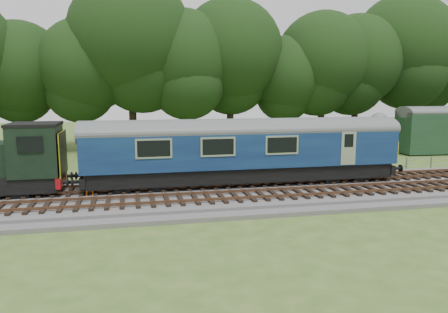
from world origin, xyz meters
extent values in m
plane|color=#3C6023|center=(0.00, 0.00, 0.00)|extent=(120.00, 120.00, 0.00)
cube|color=#4C4C4F|center=(0.00, 0.00, 0.17)|extent=(70.00, 7.00, 0.35)
cube|color=brown|center=(0.00, 0.68, 0.49)|extent=(66.50, 0.07, 0.14)
cube|color=brown|center=(0.00, 2.12, 0.49)|extent=(66.50, 0.07, 0.14)
cube|color=brown|center=(0.00, -2.32, 0.49)|extent=(66.50, 0.07, 0.14)
cube|color=brown|center=(0.00, -0.88, 0.49)|extent=(66.50, 0.07, 0.14)
cube|color=black|center=(1.22, 1.40, 1.06)|extent=(17.46, 2.52, 0.85)
cube|color=#0E1F4D|center=(1.22, 1.40, 2.48)|extent=(18.00, 2.80, 2.05)
cube|color=yellow|center=(10.24, 1.40, 2.11)|extent=(0.06, 2.74, 1.30)
cube|color=black|center=(7.22, 1.40, 0.86)|extent=(2.60, 2.00, 0.55)
cube|color=black|center=(-4.78, 1.40, 0.86)|extent=(2.60, 2.00, 0.55)
cube|color=black|center=(-9.98, 1.40, 2.66)|extent=(2.40, 2.55, 2.60)
cube|color=#9C0C11|center=(-8.80, 1.40, 1.06)|extent=(0.25, 2.60, 0.55)
cube|color=yellow|center=(-8.66, 1.40, 2.46)|extent=(0.06, 2.55, 2.30)
imported|color=orange|center=(-7.29, 0.35, 1.21)|extent=(0.64, 0.42, 1.72)
cube|color=#19371D|center=(17.46, 15.54, 1.20)|extent=(3.53, 3.53, 2.41)
cube|color=black|center=(17.46, 15.54, 2.50)|extent=(3.88, 3.88, 0.19)
camera|label=1|loc=(-5.13, -22.67, 5.80)|focal=35.00mm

